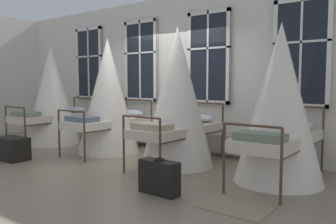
% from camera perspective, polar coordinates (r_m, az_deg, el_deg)
% --- Properties ---
extents(ground, '(18.74, 18.74, 0.00)m').
position_cam_1_polar(ground, '(6.84, -4.11, -7.33)').
color(ground, gray).
extents(back_wall_with_windows, '(10.29, 0.10, 3.27)m').
position_cam_1_polar(back_wall_with_windows, '(7.51, 1.14, 6.32)').
color(back_wall_with_windows, silver).
rests_on(back_wall_with_windows, ground).
extents(window_bank, '(6.29, 0.10, 2.78)m').
position_cam_1_polar(window_bank, '(7.42, 0.59, 2.39)').
color(window_bank, black).
rests_on(window_bank, ground).
extents(cot_first, '(1.28, 1.91, 2.35)m').
position_cam_1_polar(cot_first, '(8.61, -18.57, 2.56)').
color(cot_first, '#4C3323').
rests_on(cot_first, ground).
extents(cot_second, '(1.28, 1.91, 2.35)m').
position_cam_1_polar(cot_second, '(7.25, -9.84, 2.38)').
color(cot_second, '#4C3323').
rests_on(cot_second, ground).
extents(cot_third, '(1.28, 1.92, 2.41)m').
position_cam_1_polar(cot_third, '(6.01, 1.55, 2.21)').
color(cot_third, '#4C3323').
rests_on(cot_third, ground).
extents(cot_fourth, '(1.28, 1.92, 2.30)m').
position_cam_1_polar(cot_fourth, '(5.22, 17.91, 1.02)').
color(cot_fourth, '#4C3323').
rests_on(cot_fourth, ground).
extents(rug_fourth, '(0.80, 0.57, 0.01)m').
position_cam_1_polar(rug_fourth, '(4.23, 10.98, -15.11)').
color(rug_fourth, '#8E7A5B').
rests_on(rug_fourth, ground).
extents(suitcase_dark, '(0.56, 0.23, 0.47)m').
position_cam_1_polar(suitcase_dark, '(4.56, -1.46, -10.67)').
color(suitcase_dark, black).
rests_on(suitcase_dark, ground).
extents(travel_trunk, '(0.65, 0.42, 0.42)m').
position_cam_1_polar(travel_trunk, '(7.13, -24.35, -5.51)').
color(travel_trunk, black).
rests_on(travel_trunk, ground).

